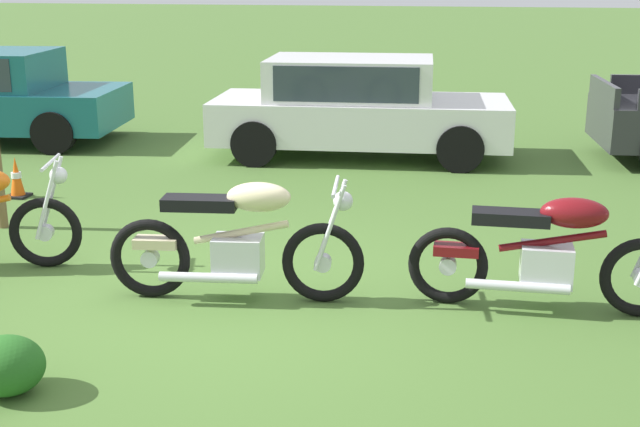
{
  "coord_description": "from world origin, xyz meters",
  "views": [
    {
      "loc": [
        2.0,
        -6.24,
        2.62
      ],
      "look_at": [
        0.59,
        0.7,
        0.58
      ],
      "focal_mm": 47.28,
      "sensor_mm": 36.0,
      "label": 1
    }
  ],
  "objects_px": {
    "motorcycle_cream": "(238,242)",
    "motorcycle_maroon": "(548,253)",
    "car_white": "(356,102)",
    "shrub_low": "(6,366)",
    "traffic_cone": "(17,179)"
  },
  "relations": [
    {
      "from": "motorcycle_cream",
      "to": "shrub_low",
      "type": "height_order",
      "value": "motorcycle_cream"
    },
    {
      "from": "traffic_cone",
      "to": "shrub_low",
      "type": "xyz_separation_m",
      "value": [
        2.56,
        -4.46,
        -0.03
      ]
    },
    {
      "from": "motorcycle_cream",
      "to": "traffic_cone",
      "type": "relative_size",
      "value": 4.26
    },
    {
      "from": "motorcycle_cream",
      "to": "traffic_cone",
      "type": "xyz_separation_m",
      "value": [
        -3.56,
        2.62,
        -0.27
      ]
    },
    {
      "from": "shrub_low",
      "to": "traffic_cone",
      "type": "bearing_deg",
      "value": 119.87
    },
    {
      "from": "car_white",
      "to": "shrub_low",
      "type": "bearing_deg",
      "value": -102.35
    },
    {
      "from": "car_white",
      "to": "traffic_cone",
      "type": "relative_size",
      "value": 8.8
    },
    {
      "from": "motorcycle_cream",
      "to": "shrub_low",
      "type": "xyz_separation_m",
      "value": [
        -1.0,
        -1.85,
        -0.3
      ]
    },
    {
      "from": "traffic_cone",
      "to": "shrub_low",
      "type": "bearing_deg",
      "value": -60.13
    },
    {
      "from": "shrub_low",
      "to": "motorcycle_cream",
      "type": "bearing_deg",
      "value": 61.68
    },
    {
      "from": "motorcycle_maroon",
      "to": "traffic_cone",
      "type": "relative_size",
      "value": 4.35
    },
    {
      "from": "motorcycle_maroon",
      "to": "shrub_low",
      "type": "xyz_separation_m",
      "value": [
        -3.46,
        -2.12,
        -0.29
      ]
    },
    {
      "from": "motorcycle_maroon",
      "to": "motorcycle_cream",
      "type": "bearing_deg",
      "value": -174.38
    },
    {
      "from": "car_white",
      "to": "shrub_low",
      "type": "height_order",
      "value": "car_white"
    },
    {
      "from": "motorcycle_cream",
      "to": "motorcycle_maroon",
      "type": "xyz_separation_m",
      "value": [
        2.46,
        0.27,
        -0.02
      ]
    }
  ]
}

